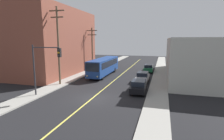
# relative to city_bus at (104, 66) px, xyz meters

# --- Properties ---
(ground_plane) EXTENTS (120.00, 120.00, 0.00)m
(ground_plane) POSITION_rel_city_bus_xyz_m (3.17, -13.80, -1.82)
(ground_plane) COLOR black
(sidewalk_left) EXTENTS (2.50, 90.00, 0.15)m
(sidewalk_left) POSITION_rel_city_bus_xyz_m (-4.08, -3.80, -1.74)
(sidewalk_left) COLOR gray
(sidewalk_left) RESTS_ON ground
(sidewalk_right) EXTENTS (2.50, 90.00, 0.15)m
(sidewalk_right) POSITION_rel_city_bus_xyz_m (10.42, -3.80, -1.74)
(sidewalk_right) COLOR gray
(sidewalk_right) RESTS_ON ground
(lane_stripe_center) EXTENTS (0.16, 60.00, 0.01)m
(lane_stripe_center) POSITION_rel_city_bus_xyz_m (3.17, 1.20, -1.81)
(lane_stripe_center) COLOR #D8CC4C
(lane_stripe_center) RESTS_ON ground
(building_left_brick) EXTENTS (10.00, 19.84, 12.59)m
(building_left_brick) POSITION_rel_city_bus_xyz_m (-10.32, -0.79, 4.48)
(building_left_brick) COLOR brown
(building_left_brick) RESTS_ON ground
(building_right_warehouse) EXTENTS (12.00, 24.65, 7.01)m
(building_right_warehouse) POSITION_rel_city_bus_xyz_m (17.66, 2.88, 1.69)
(building_right_warehouse) COLOR #B2B2A8
(building_right_warehouse) RESTS_ON ground
(city_bus) EXTENTS (2.60, 12.17, 3.20)m
(city_bus) POSITION_rel_city_bus_xyz_m (0.00, 0.00, 0.00)
(city_bus) COLOR navy
(city_bus) RESTS_ON ground
(parked_car_black) EXTENTS (1.94, 4.46, 1.62)m
(parked_car_black) POSITION_rel_city_bus_xyz_m (8.01, -10.04, -0.98)
(parked_car_black) COLOR black
(parked_car_black) RESTS_ON ground
(parked_car_silver) EXTENTS (1.87, 4.42, 1.62)m
(parked_car_silver) POSITION_rel_city_bus_xyz_m (7.85, -3.86, -0.98)
(parked_car_silver) COLOR #B7B7BC
(parked_car_silver) RESTS_ON ground
(parked_car_green) EXTENTS (1.87, 4.43, 1.62)m
(parked_car_green) POSITION_rel_city_bus_xyz_m (8.03, 5.72, -0.98)
(parked_car_green) COLOR #196038
(parked_car_green) RESTS_ON ground
(utility_pole_near) EXTENTS (2.40, 0.28, 11.26)m
(utility_pole_near) POSITION_rel_city_bus_xyz_m (-3.94, -9.21, 4.48)
(utility_pole_near) COLOR brown
(utility_pole_near) RESTS_ON sidewalk_left
(utility_pole_mid) EXTENTS (2.40, 0.28, 9.16)m
(utility_pole_mid) POSITION_rel_city_bus_xyz_m (-4.05, 4.17, 3.39)
(utility_pole_mid) COLOR brown
(utility_pole_mid) RESTS_ON sidewalk_left
(traffic_signal_left_corner) EXTENTS (3.75, 0.48, 6.00)m
(traffic_signal_left_corner) POSITION_rel_city_bus_xyz_m (-2.24, -14.88, 2.49)
(traffic_signal_left_corner) COLOR #2D2D33
(traffic_signal_left_corner) RESTS_ON sidewalk_left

